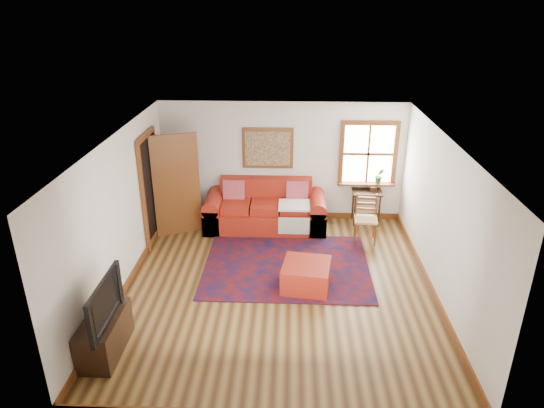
{
  "coord_description": "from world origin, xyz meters",
  "views": [
    {
      "loc": [
        0.18,
        -6.8,
        4.41
      ],
      "look_at": [
        -0.13,
        0.6,
        1.22
      ],
      "focal_mm": 32.0,
      "sensor_mm": 36.0,
      "label": 1
    }
  ],
  "objects_px": {
    "media_cabinet": "(105,335)",
    "red_ottoman": "(306,276)",
    "red_leather_sofa": "(266,212)",
    "side_table": "(367,197)",
    "ladder_back_chair": "(366,216)"
  },
  "relations": [
    {
      "from": "media_cabinet",
      "to": "ladder_back_chair",
      "type": "bearing_deg",
      "value": 41.27
    },
    {
      "from": "side_table",
      "to": "ladder_back_chair",
      "type": "relative_size",
      "value": 0.77
    },
    {
      "from": "red_ottoman",
      "to": "media_cabinet",
      "type": "xyz_separation_m",
      "value": [
        -2.72,
        -1.69,
        0.06
      ]
    },
    {
      "from": "red_leather_sofa",
      "to": "media_cabinet",
      "type": "height_order",
      "value": "red_leather_sofa"
    },
    {
      "from": "ladder_back_chair",
      "to": "media_cabinet",
      "type": "relative_size",
      "value": 0.93
    },
    {
      "from": "red_leather_sofa",
      "to": "side_table",
      "type": "distance_m",
      "value": 2.12
    },
    {
      "from": "red_leather_sofa",
      "to": "red_ottoman",
      "type": "xyz_separation_m",
      "value": [
        0.78,
        -2.27,
        -0.1
      ]
    },
    {
      "from": "ladder_back_chair",
      "to": "media_cabinet",
      "type": "bearing_deg",
      "value": -138.73
    },
    {
      "from": "ladder_back_chair",
      "to": "side_table",
      "type": "bearing_deg",
      "value": 81.34
    },
    {
      "from": "media_cabinet",
      "to": "red_leather_sofa",
      "type": "bearing_deg",
      "value": 63.91
    },
    {
      "from": "red_ottoman",
      "to": "media_cabinet",
      "type": "height_order",
      "value": "media_cabinet"
    },
    {
      "from": "side_table",
      "to": "red_leather_sofa",
      "type": "bearing_deg",
      "value": -173.05
    },
    {
      "from": "red_ottoman",
      "to": "ladder_back_chair",
      "type": "height_order",
      "value": "ladder_back_chair"
    },
    {
      "from": "red_ottoman",
      "to": "media_cabinet",
      "type": "distance_m",
      "value": 3.2
    },
    {
      "from": "media_cabinet",
      "to": "red_ottoman",
      "type": "bearing_deg",
      "value": 31.83
    }
  ]
}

